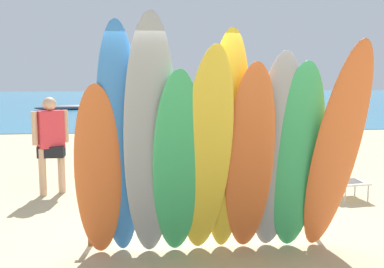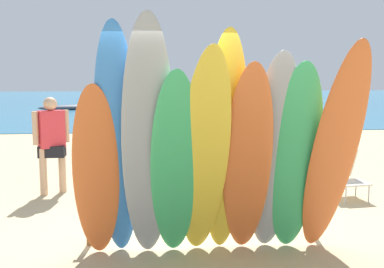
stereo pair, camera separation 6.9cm
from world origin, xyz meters
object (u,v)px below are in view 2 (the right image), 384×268
Objects in this scene: surfboard_blue_1 at (117,148)px; surfboard_green_3 at (175,168)px; surfboard_grey_7 at (273,157)px; surfboard_grey_2 at (148,145)px; surfboard_green_8 at (295,162)px; beachgoer_photographing at (144,138)px; surfboard_rack at (205,202)px; surfboard_orange_0 at (96,175)px; beachgoer_strolling at (273,141)px; distant_boat at (74,107)px; surfboard_orange_6 at (247,163)px; surfboard_yellow_5 at (224,148)px; surfboard_yellow_4 at (204,158)px; beach_chair_red at (346,173)px; beachgoer_near_rack at (52,139)px; surfboard_orange_9 at (334,154)px.

surfboard_blue_1 is 1.20× the size of surfboard_green_3.
surfboard_blue_1 is 1.12× the size of surfboard_grey_7.
surfboard_blue_1 is 1.73m from surfboard_grey_7.
surfboard_blue_1 is at bearing 163.55° from surfboard_grey_2.
beachgoer_photographing is (-1.72, 3.53, -0.20)m from surfboard_green_8.
surfboard_rack is at bearing 43.55° from surfboard_grey_2.
surfboard_orange_0 is 0.86m from surfboard_green_3.
beachgoer_strolling reaches higher than surfboard_rack.
beachgoer_strolling is at bearing -71.83° from distant_boat.
surfboard_orange_6 is at bearing -0.63° from surfboard_blue_1.
distant_boat is (-5.28, 22.46, -1.14)m from surfboard_yellow_5.
surfboard_yellow_4 is at bearing -77.39° from distant_boat.
surfboard_blue_1 is at bearing -153.38° from beach_chair_red.
beachgoer_near_rack is (-3.32, 3.16, -0.14)m from surfboard_green_8.
surfboard_orange_6 is at bearing -139.68° from beach_chair_red.
surfboard_grey_7 is 0.66m from surfboard_orange_9.
surfboard_yellow_5 is at bearing 6.43° from surfboard_grey_2.
surfboard_green_8 is 4.59m from beachgoer_near_rack.
surfboard_green_3 is (0.62, -0.04, -0.23)m from surfboard_blue_1.
surfboard_green_3 is 3.76m from beachgoer_near_rack.
surfboard_grey_2 is 3.68m from beachgoer_near_rack.
surfboard_green_3 is 0.88× the size of surfboard_orange_9.
beach_chair_red is at bearing 51.93° from surfboard_orange_6.
surfboard_yellow_5 is 0.56m from surfboard_grey_7.
surfboard_green_8 is at bearing 1.93° from surfboard_green_3.
surfboard_yellow_5 reaches higher than surfboard_rack.
surfboard_yellow_5 is 1.14× the size of surfboard_green_8.
surfboard_yellow_5 is 0.64× the size of distant_boat.
surfboard_green_3 is at bearing -121.72° from surfboard_rack.
beachgoer_near_rack is (-1.36, 3.17, -0.33)m from surfboard_blue_1.
surfboard_rack is at bearing 143.30° from surfboard_grey_7.
surfboard_orange_0 is 0.77× the size of surfboard_blue_1.
surfboard_blue_1 reaches higher than surfboard_rack.
distant_boat is at bearing 105.90° from surfboard_yellow_5.
beach_chair_red is at bearing 54.73° from surfboard_grey_7.
surfboard_rack is 1.05× the size of surfboard_grey_2.
surfboard_rack reaches higher than distant_boat.
surfboard_grey_7 is at bearing 0.31° from surfboard_blue_1.
surfboard_grey_2 reaches higher than beach_chair_red.
surfboard_green_3 is 0.97× the size of surfboard_orange_6.
surfboard_yellow_5 is 4.03m from beachgoer_near_rack.
surfboard_green_3 is 1.35m from surfboard_green_8.
surfboard_grey_2 is (-0.70, -0.71, 0.83)m from surfboard_rack.
surfboard_blue_1 reaches higher than surfboard_orange_9.
surfboard_blue_1 is at bearing 173.33° from surfboard_orange_9.
beachgoer_photographing is (-1.48, 3.51, -0.25)m from surfboard_grey_7.
beachgoer_strolling is at bearing 39.35° from surfboard_orange_0.
surfboard_orange_6 is at bearing -57.20° from surfboard_rack.
surfboard_yellow_4 reaches higher than beach_chair_red.
distant_boat is (-7.79, 20.03, -0.28)m from beach_chair_red.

